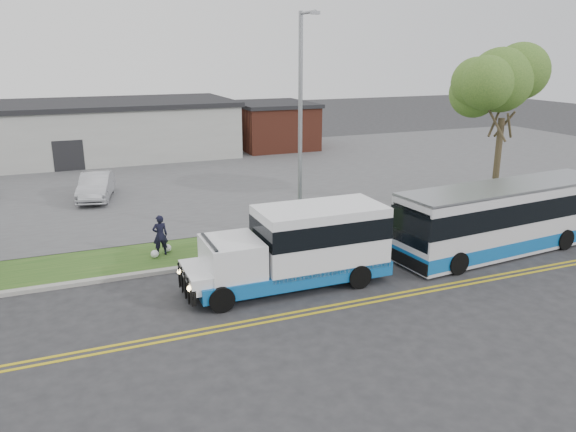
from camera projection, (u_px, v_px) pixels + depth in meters
name	position (u px, v px, depth m)	size (l,w,h in m)	color
ground	(257.00, 270.00, 21.45)	(140.00, 140.00, 0.00)	#28282B
lane_line_north	(296.00, 312.00, 18.03)	(70.00, 0.12, 0.01)	gold
lane_line_south	(300.00, 316.00, 17.77)	(70.00, 0.12, 0.01)	gold
curb	(248.00, 259.00, 22.41)	(80.00, 0.30, 0.15)	#9E9B93
verge	(234.00, 246.00, 24.01)	(80.00, 3.30, 0.10)	#254C19
parking_lot	(171.00, 179.00, 36.53)	(80.00, 25.00, 0.10)	#4C4C4F
commercial_building	(65.00, 131.00, 42.63)	(25.40, 10.40, 4.35)	#9E9E99
brick_wing	(273.00, 125.00, 47.79)	(6.30, 7.30, 3.90)	brown
tree_east	(505.00, 90.00, 27.44)	(5.20, 5.20, 8.33)	#362A1D
streetlight_near	(301.00, 121.00, 23.48)	(0.35, 1.53, 9.50)	gray
shuttle_bus	(301.00, 244.00, 19.82)	(7.37, 2.51, 2.81)	#0F59A5
transit_bus	(506.00, 218.00, 23.22)	(10.36, 3.24, 2.83)	silver
pedestrian	(160.00, 235.00, 22.59)	(0.61, 0.40, 1.67)	black
parked_car_a	(96.00, 186.00, 31.22)	(1.56, 4.47, 1.47)	#A9ABB1
grocery_bag_left	(155.00, 254.00, 22.45)	(0.32, 0.32, 0.32)	white
grocery_bag_right	(167.00, 248.00, 23.11)	(0.32, 0.32, 0.32)	white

